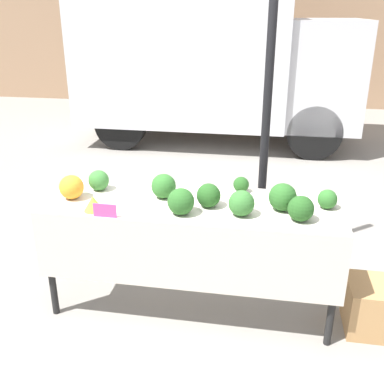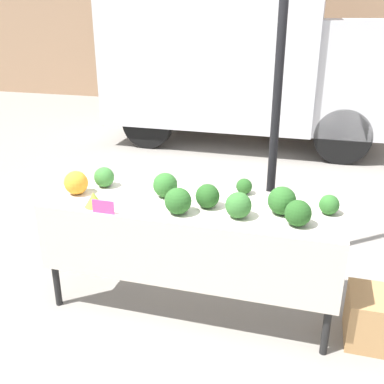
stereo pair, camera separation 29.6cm
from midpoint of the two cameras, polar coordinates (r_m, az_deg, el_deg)
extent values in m
plane|color=gray|center=(3.60, 2.43, -13.98)|extent=(40.00, 40.00, 0.00)
cylinder|color=black|center=(3.68, 12.80, 8.10)|extent=(0.07, 0.07, 2.53)
cube|color=silver|center=(7.80, 4.14, 17.48)|extent=(3.35, 2.04, 2.25)
cube|color=silver|center=(7.69, 21.06, 13.70)|extent=(1.12, 1.88, 1.62)
cylinder|color=black|center=(7.01, 19.75, 6.72)|extent=(0.82, 0.22, 0.82)
cylinder|color=black|center=(8.62, 19.24, 9.49)|extent=(0.82, 0.22, 0.82)
cylinder|color=black|center=(7.43, -4.48, 8.76)|extent=(0.82, 0.22, 0.82)
cylinder|color=black|center=(8.96, -0.81, 11.14)|extent=(0.82, 0.22, 0.82)
cube|color=beige|center=(3.18, 2.67, -1.64)|extent=(2.10, 0.70, 0.03)
cube|color=beige|center=(3.00, 1.06, -8.60)|extent=(2.10, 0.01, 0.47)
cylinder|color=black|center=(3.47, -14.87, -8.13)|extent=(0.05, 0.05, 0.83)
cylinder|color=black|center=(3.09, 19.86, -12.99)|extent=(0.05, 0.05, 0.83)
cylinder|color=black|center=(3.92, -10.69, -4.11)|extent=(0.05, 0.05, 0.83)
cylinder|color=black|center=(3.58, 19.41, -7.76)|extent=(0.05, 0.05, 0.83)
sphere|color=orange|center=(3.36, -12.09, 1.11)|extent=(0.17, 0.17, 0.17)
cone|color=#93B238|center=(3.13, -9.75, -0.99)|extent=(0.13, 0.13, 0.10)
sphere|color=#23511E|center=(3.07, 4.75, -0.57)|extent=(0.17, 0.17, 0.17)
sphere|color=#387533|center=(3.47, -8.72, 1.83)|extent=(0.15, 0.15, 0.15)
sphere|color=#285B23|center=(3.05, 14.11, -1.13)|extent=(0.19, 0.19, 0.19)
sphere|color=#23511E|center=(2.92, 16.18, -2.66)|extent=(0.17, 0.17, 0.17)
sphere|color=#23511E|center=(3.34, 9.17, 0.66)|extent=(0.12, 0.12, 0.12)
sphere|color=#285B23|center=(2.97, 1.07, -1.21)|extent=(0.18, 0.18, 0.18)
sphere|color=#2D6628|center=(3.15, 19.64, -1.58)|extent=(0.13, 0.13, 0.13)
sphere|color=#2D6628|center=(3.24, -0.81, 0.84)|extent=(0.18, 0.18, 0.18)
sphere|color=#336B2D|center=(2.95, 8.79, -1.73)|extent=(0.17, 0.17, 0.17)
cube|color=#EF4793|center=(3.02, -8.49, -1.94)|extent=(0.16, 0.01, 0.09)
cube|color=tan|center=(3.45, 24.55, -14.43)|extent=(0.37, 0.37, 0.36)
camera|label=1|loc=(0.15, -87.30, 1.10)|focal=42.00mm
camera|label=2|loc=(0.15, 92.70, -1.10)|focal=42.00mm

